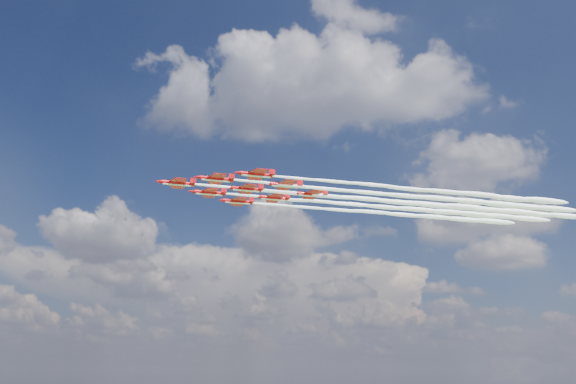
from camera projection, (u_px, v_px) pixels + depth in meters
name	position (u px, v px, depth m)	size (l,w,h in m)	color
jet_lead	(341.00, 197.00, 159.33)	(88.59, 47.82, 2.65)	#B2090F
jet_row2_port	(380.00, 193.00, 156.05)	(88.59, 47.82, 2.65)	#B2090F
jet_row2_starb	(362.00, 205.00, 167.38)	(88.59, 47.82, 2.65)	#B2090F
jet_row3_port	(421.00, 190.00, 152.76)	(88.59, 47.82, 2.65)	#B2090F
jet_row3_centre	(400.00, 202.00, 164.10)	(88.59, 47.82, 2.65)	#B2090F
jet_row3_starb	(382.00, 213.00, 175.44)	(88.59, 47.82, 2.65)	#B2090F
jet_row4_port	(439.00, 199.00, 160.82)	(88.59, 47.82, 2.65)	#B2090F
jet_row4_starb	(418.00, 210.00, 172.15)	(88.59, 47.82, 2.65)	#B2090F
jet_tail	(456.00, 207.00, 168.87)	(88.59, 47.82, 2.65)	#B2090F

